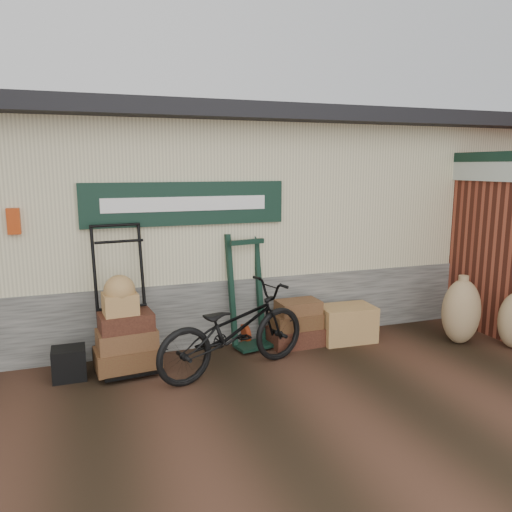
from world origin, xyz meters
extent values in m
plane|color=black|center=(0.00, 0.00, 0.00)|extent=(80.00, 80.00, 0.00)
cube|color=#4C4C47|center=(0.00, 2.75, 0.45)|extent=(14.00, 3.54, 0.90)
cube|color=#B9B087|center=(0.00, 2.75, 1.95)|extent=(14.00, 3.50, 2.10)
cube|color=black|center=(0.00, 2.60, 3.10)|extent=(14.40, 4.10, 0.20)
cube|color=black|center=(-0.30, 0.97, 1.95)|extent=(2.60, 0.06, 0.55)
cube|color=white|center=(-0.30, 0.94, 1.95)|extent=(2.10, 0.01, 0.18)
cube|color=#AB350C|center=(-2.30, 0.97, 1.80)|extent=(0.14, 0.10, 0.30)
cube|color=maroon|center=(4.70, 1.20, 1.30)|extent=(1.60, 4.50, 2.60)
cube|color=#194C2D|center=(3.88, 0.20, 2.35)|extent=(0.04, 2.40, 0.28)
cube|color=black|center=(3.88, 0.20, 2.55)|extent=(0.05, 2.50, 0.14)
cube|color=olive|center=(1.85, 0.59, 0.25)|extent=(0.78, 0.53, 0.50)
cube|color=black|center=(-1.80, 0.51, 0.19)|extent=(0.37, 0.32, 0.37)
imported|color=black|center=(0.05, 0.08, 0.58)|extent=(1.24, 2.12, 1.17)
ellipsoid|color=olive|center=(3.29, -0.02, 0.45)|extent=(0.64, 0.56, 0.90)
camera|label=1|loc=(-1.55, -5.32, 2.43)|focal=35.00mm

